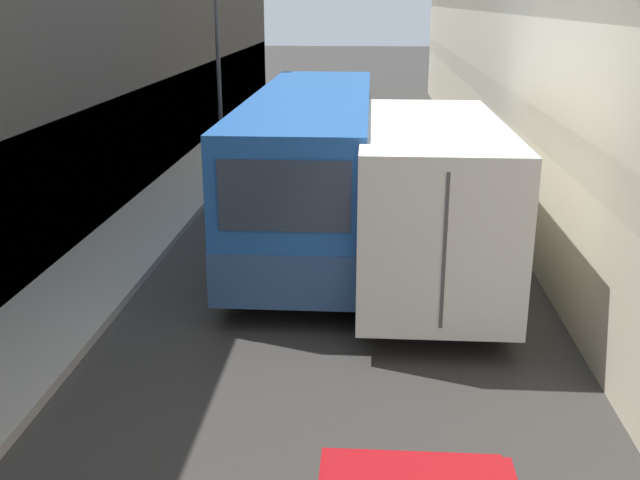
{
  "coord_description": "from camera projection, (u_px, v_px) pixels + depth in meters",
  "views": [
    {
      "loc": [
        0.78,
        1.56,
        5.04
      ],
      "look_at": [
        0.05,
        12.22,
        1.6
      ],
      "focal_mm": 42.0,
      "sensor_mm": 36.0,
      "label": 1
    }
  ],
  "objects": [
    {
      "name": "ground_plane",
      "position": [
        327.0,
        275.0,
        14.36
      ],
      "size": [
        150.0,
        150.0,
        0.0
      ],
      "primitive_type": "plane",
      "color": "#33302D"
    },
    {
      "name": "sidewalk_left",
      "position": [
        105.0,
        266.0,
        14.62
      ],
      "size": [
        1.92,
        60.0,
        0.15
      ],
      "color": "#9E998E",
      "rests_on": "ground_plane"
    },
    {
      "name": "bus",
      "position": [
        312.0,
        163.0,
        16.22
      ],
      "size": [
        2.47,
        10.43,
        3.15
      ],
      "color": "#1E519E",
      "rests_on": "ground_plane"
    },
    {
      "name": "box_truck",
      "position": [
        425.0,
        189.0,
        14.05
      ],
      "size": [
        2.41,
        8.34,
        3.06
      ],
      "color": "silver",
      "rests_on": "ground_plane"
    },
    {
      "name": "street_lamp",
      "position": [
        216.0,
        13.0,
        21.1
      ],
      "size": [
        0.36,
        0.8,
        6.49
      ],
      "color": "#38383D",
      "rests_on": "sidewalk_left"
    }
  ]
}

